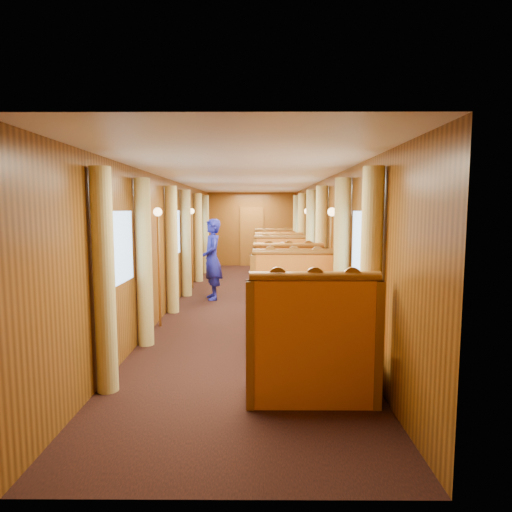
{
  "coord_description": "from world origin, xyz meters",
  "views": [
    {
      "loc": [
        0.22,
        -8.64,
        1.92
      ],
      "look_at": [
        0.18,
        -0.66,
        1.05
      ],
      "focal_mm": 30.0,
      "sensor_mm": 36.0,
      "label": 1
    }
  ],
  "objects_px": {
    "banquette_near_aft": "(294,312)",
    "rose_vase_mid": "(284,259)",
    "table_near": "(301,335)",
    "rose_vase_far": "(278,245)",
    "banquette_far_aft": "(275,258)",
    "tea_tray": "(295,306)",
    "passenger": "(282,263)",
    "teapot_left": "(288,302)",
    "table_far": "(277,264)",
    "teapot_back": "(292,299)",
    "banquette_mid_aft": "(281,275)",
    "banquette_far_fwd": "(278,267)",
    "teapot_right": "(302,303)",
    "steward": "(212,259)",
    "table_mid": "(284,285)",
    "fruit_plate": "(328,306)",
    "banquette_mid_fwd": "(288,292)",
    "banquette_near_fwd": "(312,360)"
  },
  "relations": [
    {
      "from": "banquette_near_fwd",
      "to": "table_near",
      "type": "bearing_deg",
      "value": 90.0
    },
    {
      "from": "banquette_far_aft",
      "to": "rose_vase_mid",
      "type": "bearing_deg",
      "value": -90.03
    },
    {
      "from": "rose_vase_mid",
      "to": "rose_vase_far",
      "type": "distance_m",
      "value": 3.49
    },
    {
      "from": "banquette_mid_aft",
      "to": "banquette_far_fwd",
      "type": "bearing_deg",
      "value": 90.0
    },
    {
      "from": "banquette_far_aft",
      "to": "rose_vase_mid",
      "type": "relative_size",
      "value": 3.72
    },
    {
      "from": "banquette_mid_fwd",
      "to": "steward",
      "type": "height_order",
      "value": "steward"
    },
    {
      "from": "banquette_near_aft",
      "to": "rose_vase_mid",
      "type": "height_order",
      "value": "banquette_near_aft"
    },
    {
      "from": "tea_tray",
      "to": "rose_vase_far",
      "type": "relative_size",
      "value": 0.94
    },
    {
      "from": "table_far",
      "to": "banquette_near_aft",
      "type": "bearing_deg",
      "value": -90.0
    },
    {
      "from": "table_near",
      "to": "tea_tray",
      "type": "bearing_deg",
      "value": -150.77
    },
    {
      "from": "table_near",
      "to": "passenger",
      "type": "distance_m",
      "value": 4.26
    },
    {
      "from": "teapot_back",
      "to": "banquette_mid_fwd",
      "type": "bearing_deg",
      "value": 108.36
    },
    {
      "from": "banquette_mid_aft",
      "to": "teapot_back",
      "type": "distance_m",
      "value": 4.49
    },
    {
      "from": "teapot_back",
      "to": "banquette_near_fwd",
      "type": "bearing_deg",
      "value": -62.66
    },
    {
      "from": "tea_tray",
      "to": "passenger",
      "type": "distance_m",
      "value": 4.29
    },
    {
      "from": "banquette_far_fwd",
      "to": "passenger",
      "type": "height_order",
      "value": "banquette_far_fwd"
    },
    {
      "from": "rose_vase_mid",
      "to": "rose_vase_far",
      "type": "height_order",
      "value": "same"
    },
    {
      "from": "table_near",
      "to": "passenger",
      "type": "relative_size",
      "value": 1.38
    },
    {
      "from": "teapot_left",
      "to": "teapot_right",
      "type": "height_order",
      "value": "teapot_left"
    },
    {
      "from": "banquette_near_aft",
      "to": "banquette_far_fwd",
      "type": "relative_size",
      "value": 1.0
    },
    {
      "from": "table_far",
      "to": "tea_tray",
      "type": "xyz_separation_m",
      "value": [
        -0.08,
        -7.05,
        0.38
      ]
    },
    {
      "from": "teapot_right",
      "to": "steward",
      "type": "xyz_separation_m",
      "value": [
        -1.51,
        4.01,
        0.06
      ]
    },
    {
      "from": "banquette_near_aft",
      "to": "teapot_back",
      "type": "distance_m",
      "value": 1.06
    },
    {
      "from": "passenger",
      "to": "teapot_left",
      "type": "bearing_deg",
      "value": -92.33
    },
    {
      "from": "table_near",
      "to": "table_mid",
      "type": "distance_m",
      "value": 3.5
    },
    {
      "from": "table_near",
      "to": "rose_vase_mid",
      "type": "xyz_separation_m",
      "value": [
        -0.0,
        3.49,
        0.55
      ]
    },
    {
      "from": "teapot_right",
      "to": "rose_vase_mid",
      "type": "distance_m",
      "value": 3.6
    },
    {
      "from": "table_mid",
      "to": "teapot_back",
      "type": "relative_size",
      "value": 6.4
    },
    {
      "from": "banquette_far_fwd",
      "to": "teapot_left",
      "type": "distance_m",
      "value": 6.1
    },
    {
      "from": "fruit_plate",
      "to": "teapot_right",
      "type": "bearing_deg",
      "value": 178.72
    },
    {
      "from": "table_far",
      "to": "rose_vase_mid",
      "type": "bearing_deg",
      "value": -90.04
    },
    {
      "from": "table_mid",
      "to": "table_far",
      "type": "height_order",
      "value": "same"
    },
    {
      "from": "table_far",
      "to": "teapot_back",
      "type": "height_order",
      "value": "teapot_back"
    },
    {
      "from": "banquette_mid_fwd",
      "to": "teapot_left",
      "type": "distance_m",
      "value": 2.62
    },
    {
      "from": "table_near",
      "to": "banquette_mid_aft",
      "type": "height_order",
      "value": "banquette_mid_aft"
    },
    {
      "from": "table_near",
      "to": "fruit_plate",
      "type": "bearing_deg",
      "value": -21.07
    },
    {
      "from": "table_far",
      "to": "rose_vase_far",
      "type": "relative_size",
      "value": 2.92
    },
    {
      "from": "table_mid",
      "to": "tea_tray",
      "type": "xyz_separation_m",
      "value": [
        -0.08,
        -3.55,
        0.38
      ]
    },
    {
      "from": "banquette_near_aft",
      "to": "fruit_plate",
      "type": "height_order",
      "value": "banquette_near_aft"
    },
    {
      "from": "fruit_plate",
      "to": "rose_vase_mid",
      "type": "relative_size",
      "value": 0.65
    },
    {
      "from": "table_near",
      "to": "banquette_far_aft",
      "type": "xyz_separation_m",
      "value": [
        0.0,
        8.01,
        0.05
      ]
    },
    {
      "from": "table_near",
      "to": "table_mid",
      "type": "height_order",
      "value": "same"
    },
    {
      "from": "table_mid",
      "to": "table_far",
      "type": "bearing_deg",
      "value": 90.0
    },
    {
      "from": "table_mid",
      "to": "rose_vase_mid",
      "type": "bearing_deg",
      "value": -102.2
    },
    {
      "from": "table_near",
      "to": "banquette_far_fwd",
      "type": "bearing_deg",
      "value": 90.0
    },
    {
      "from": "table_mid",
      "to": "banquette_mid_aft",
      "type": "height_order",
      "value": "banquette_mid_aft"
    },
    {
      "from": "teapot_left",
      "to": "rose_vase_far",
      "type": "height_order",
      "value": "rose_vase_far"
    },
    {
      "from": "banquette_far_aft",
      "to": "tea_tray",
      "type": "relative_size",
      "value": 3.94
    },
    {
      "from": "rose_vase_far",
      "to": "steward",
      "type": "bearing_deg",
      "value": -116.62
    },
    {
      "from": "table_near",
      "to": "banquette_mid_aft",
      "type": "relative_size",
      "value": 0.78
    }
  ]
}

